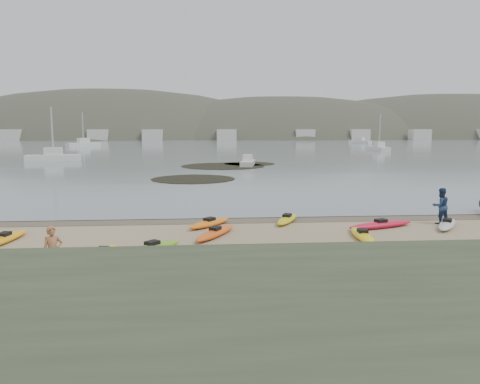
{
  "coord_description": "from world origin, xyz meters",
  "views": [
    {
      "loc": [
        -1.99,
        -25.67,
        5.13
      ],
      "look_at": [
        0.0,
        0.0,
        1.5
      ],
      "focal_mm": 35.0,
      "sensor_mm": 36.0,
      "label": 1
    }
  ],
  "objects": [
    {
      "name": "moored_boats",
      "position": [
        0.52,
        76.09,
        0.53
      ],
      "size": [
        83.88,
        83.69,
        1.17
      ],
      "color": "silver",
      "rests_on": "ground"
    },
    {
      "name": "kelp_mats",
      "position": [
        0.24,
        30.83,
        0.03
      ],
      "size": [
        14.82,
        25.59,
        0.04
      ],
      "color": "black",
      "rests_on": "water"
    },
    {
      "name": "wet_sand",
      "position": [
        0.0,
        -0.3,
        0.0
      ],
      "size": [
        60.0,
        60.0,
        0.0
      ],
      "primitive_type": "plane",
      "color": "brown",
      "rests_on": "ground"
    },
    {
      "name": "kayaks",
      "position": [
        0.22,
        -4.16,
        0.17
      ],
      "size": [
        23.09,
        9.42,
        0.34
      ],
      "color": "yellow",
      "rests_on": "ground"
    },
    {
      "name": "ground",
      "position": [
        0.0,
        0.0,
        0.0
      ],
      "size": [
        600.0,
        600.0,
        0.0
      ],
      "primitive_type": "plane",
      "color": "tan",
      "rests_on": "ground"
    },
    {
      "name": "far_hills",
      "position": [
        39.38,
        193.97,
        -15.93
      ],
      "size": [
        550.0,
        135.0,
        80.0
      ],
      "color": "#384235",
      "rests_on": "ground"
    },
    {
      "name": "person_west",
      "position": [
        -7.15,
        -9.79,
        0.9
      ],
      "size": [
        0.76,
        0.62,
        1.79
      ],
      "primitive_type": "imported",
      "rotation": [
        0.0,
        0.0,
        0.34
      ],
      "color": "#AC7045",
      "rests_on": "ground"
    },
    {
      "name": "far_town",
      "position": [
        6.0,
        145.0,
        2.0
      ],
      "size": [
        199.0,
        5.0,
        4.0
      ],
      "color": "beige",
      "rests_on": "ground"
    },
    {
      "name": "person_east",
      "position": [
        10.47,
        -2.24,
        0.96
      ],
      "size": [
        1.01,
        0.83,
        1.92
      ],
      "primitive_type": "imported",
      "rotation": [
        0.0,
        0.0,
        3.26
      ],
      "color": "navy",
      "rests_on": "ground"
    },
    {
      "name": "bluff",
      "position": [
        0.0,
        -17.5,
        1.0
      ],
      "size": [
        60.0,
        8.0,
        2.0
      ],
      "primitive_type": "cube",
      "color": "#475138",
      "rests_on": "ground"
    },
    {
      "name": "water",
      "position": [
        0.0,
        300.0,
        0.01
      ],
      "size": [
        1200.0,
        1200.0,
        0.0
      ],
      "primitive_type": "plane",
      "color": "slate",
      "rests_on": "ground"
    }
  ]
}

